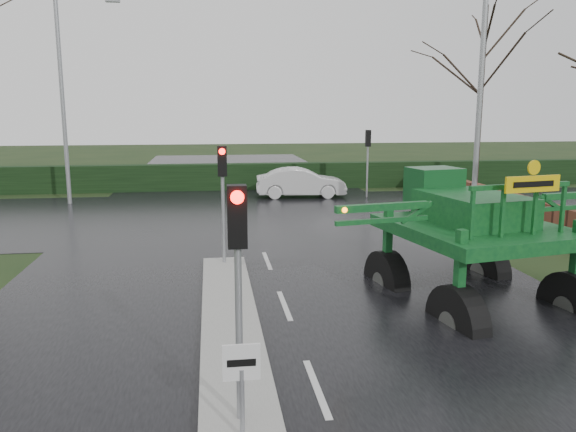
{
  "coord_description": "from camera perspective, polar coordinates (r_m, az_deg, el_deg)",
  "views": [
    {
      "loc": [
        -1.64,
        -8.38,
        4.49
      ],
      "look_at": [
        0.19,
        4.76,
        2.0
      ],
      "focal_mm": 35.0,
      "sensor_mm": 36.0,
      "label": 1
    }
  ],
  "objects": [
    {
      "name": "ground",
      "position": [
        9.64,
        2.92,
        -17.12
      ],
      "size": [
        140.0,
        140.0,
        0.0
      ],
      "primitive_type": "plane",
      "color": "black",
      "rests_on": "ground"
    },
    {
      "name": "road_main",
      "position": [
        18.99,
        -2.75,
        -3.04
      ],
      "size": [
        14.0,
        80.0,
        0.02
      ],
      "primitive_type": "cube",
      "color": "black",
      "rests_on": "ground"
    },
    {
      "name": "road_cross",
      "position": [
        24.84,
        -4.02,
        0.2
      ],
      "size": [
        80.0,
        12.0,
        0.02
      ],
      "primitive_type": "cube",
      "color": "black",
      "rests_on": "ground"
    },
    {
      "name": "median_island",
      "position": [
        12.2,
        -5.9,
        -10.58
      ],
      "size": [
        1.2,
        10.0,
        0.16
      ],
      "primitive_type": "cube",
      "color": "gray",
      "rests_on": "ground"
    },
    {
      "name": "hedge_row",
      "position": [
        32.63,
        -5.01,
        4.01
      ],
      "size": [
        44.0,
        0.9,
        1.5
      ],
      "primitive_type": "cube",
      "color": "black",
      "rests_on": "ground"
    },
    {
      "name": "brick_wall",
      "position": [
        27.51,
        18.36,
        1.96
      ],
      "size": [
        0.4,
        20.0,
        1.2
      ],
      "primitive_type": "cube",
      "color": "#592D1E",
      "rests_on": "ground"
    },
    {
      "name": "keep_left_sign",
      "position": [
        7.69,
        -4.74,
        -15.89
      ],
      "size": [
        0.5,
        0.07,
        1.35
      ],
      "color": "gray",
      "rests_on": "ground"
    },
    {
      "name": "traffic_signal_near",
      "position": [
        7.62,
        -5.12,
        -3.84
      ],
      "size": [
        0.26,
        0.33,
        3.52
      ],
      "color": "gray",
      "rests_on": "ground"
    },
    {
      "name": "traffic_signal_mid",
      "position": [
        15.99,
        -6.67,
        3.73
      ],
      "size": [
        0.26,
        0.33,
        3.52
      ],
      "color": "gray",
      "rests_on": "ground"
    },
    {
      "name": "traffic_signal_far",
      "position": [
        29.59,
        8.11,
        6.84
      ],
      "size": [
        0.26,
        0.33,
        3.52
      ],
      "rotation": [
        0.0,
        0.0,
        3.14
      ],
      "color": "gray",
      "rests_on": "ground"
    },
    {
      "name": "street_light_right",
      "position": [
        22.68,
        18.35,
        13.9
      ],
      "size": [
        3.85,
        0.3,
        10.0
      ],
      "color": "gray",
      "rests_on": "ground"
    },
    {
      "name": "street_light_left_far",
      "position": [
        29.16,
        -21.48,
        12.86
      ],
      "size": [
        3.85,
        0.3,
        10.0
      ],
      "color": "gray",
      "rests_on": "ground"
    },
    {
      "name": "tree_right_far",
      "position": [
        32.89,
        19.07,
        13.56
      ],
      "size": [
        7.0,
        7.0,
        12.05
      ],
      "color": "black",
      "rests_on": "ground"
    },
    {
      "name": "crop_sprayer",
      "position": [
        12.31,
        16.74,
        -1.22
      ],
      "size": [
        7.67,
        5.43,
        4.35
      ],
      "rotation": [
        0.0,
        0.0,
        0.19
      ],
      "color": "black",
      "rests_on": "ground"
    },
    {
      "name": "white_sedan",
      "position": [
        29.6,
        1.31,
        1.9
      ],
      "size": [
        4.76,
        1.93,
        1.54
      ],
      "primitive_type": "imported",
      "rotation": [
        0.0,
        0.0,
        1.5
      ],
      "color": "silver",
      "rests_on": "ground"
    }
  ]
}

